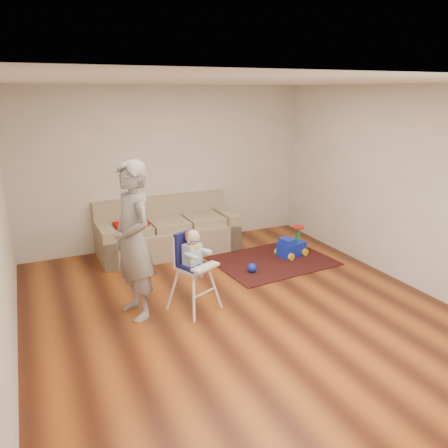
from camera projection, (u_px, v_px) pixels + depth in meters
name	position (u px, v px, depth m)	size (l,w,h in m)	color
ground	(237.00, 309.00, 5.44)	(5.50, 5.50, 0.00)	#441C10
room_envelope	(220.00, 153.00, 5.35)	(5.04, 5.52, 2.72)	beige
sofa	(168.00, 227.00, 7.25)	(2.30, 0.96, 0.88)	gray
side_table	(121.00, 245.00, 6.93)	(0.52, 0.52, 0.52)	black
area_rug	(273.00, 261.00, 6.96)	(1.79, 1.34, 0.01)	black
ride_on_toy	(292.00, 242.00, 7.11)	(0.43, 0.31, 0.48)	#142BD1
toy_ball	(252.00, 268.00, 6.49)	(0.14, 0.14, 0.14)	#142BD1
high_chair	(194.00, 271.00, 5.32)	(0.63, 0.63, 1.04)	silver
adult	(134.00, 241.00, 5.05)	(0.69, 0.45, 1.88)	gray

